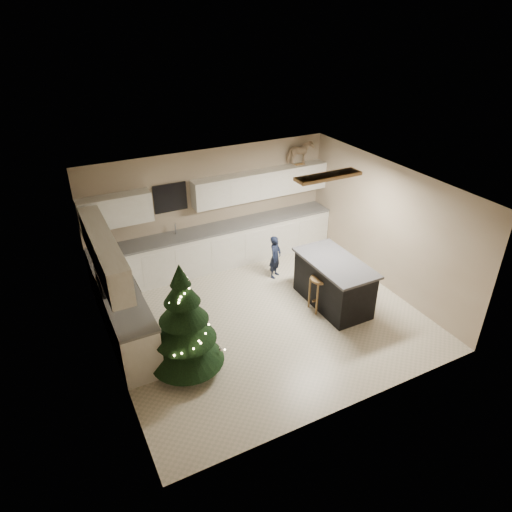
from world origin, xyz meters
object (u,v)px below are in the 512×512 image
object	(u,v)px
rocking_horse	(300,153)
christmas_tree	(185,329)
toddler	(275,257)
bar_stool	(320,286)
island	(333,283)

from	to	relation	value
rocking_horse	christmas_tree	bearing A→B (deg)	125.28
toddler	christmas_tree	bearing A→B (deg)	179.50
bar_stool	rocking_horse	distance (m)	3.28
toddler	rocking_horse	size ratio (longest dim) A/B	1.56
rocking_horse	island	bearing A→B (deg)	161.88
bar_stool	christmas_tree	bearing A→B (deg)	-171.76
toddler	island	bearing A→B (deg)	-105.63
christmas_tree	rocking_horse	distance (m)	5.10
bar_stool	toddler	world-z (taller)	toddler
island	rocking_horse	xyz separation A→B (m)	(0.72, 2.53, 1.79)
christmas_tree	toddler	distance (m)	3.25
bar_stool	rocking_horse	world-z (taller)	rocking_horse
christmas_tree	rocking_horse	size ratio (longest dim) A/B	3.21
christmas_tree	bar_stool	bearing A→B (deg)	8.24
christmas_tree	toddler	xyz separation A→B (m)	(2.65, 1.85, -0.33)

